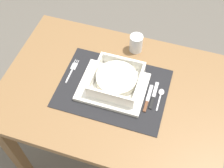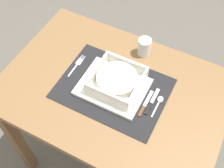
# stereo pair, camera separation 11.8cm
# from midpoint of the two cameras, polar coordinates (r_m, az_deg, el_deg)

# --- Properties ---
(ground_plane) EXTENTS (6.00, 6.00, 0.00)m
(ground_plane) POSITION_cam_midpoint_polar(r_m,az_deg,el_deg) (1.87, -1.73, -14.06)
(ground_plane) COLOR #59544C
(dining_table) EXTENTS (0.94, 0.65, 0.75)m
(dining_table) POSITION_cam_midpoint_polar(r_m,az_deg,el_deg) (1.30, -2.40, -4.02)
(dining_table) COLOR brown
(dining_table) RESTS_ON ground
(placemat) EXTENTS (0.45, 0.33, 0.00)m
(placemat) POSITION_cam_midpoint_polar(r_m,az_deg,el_deg) (1.20, -2.80, -0.98)
(placemat) COLOR black
(placemat) RESTS_ON dining_table
(serving_plate) EXTENTS (0.27, 0.21, 0.02)m
(serving_plate) POSITION_cam_midpoint_polar(r_m,az_deg,el_deg) (1.20, -2.36, -0.65)
(serving_plate) COLOR white
(serving_plate) RESTS_ON placemat
(porridge_bowl) EXTENTS (0.20, 0.20, 0.06)m
(porridge_bowl) POSITION_cam_midpoint_polar(r_m,az_deg,el_deg) (1.17, -1.97, 0.63)
(porridge_bowl) COLOR white
(porridge_bowl) RESTS_ON serving_plate
(fork) EXTENTS (0.02, 0.13, 0.00)m
(fork) POSITION_cam_midpoint_polar(r_m,az_deg,el_deg) (1.28, -10.39, 2.72)
(fork) COLOR silver
(fork) RESTS_ON placemat
(spoon) EXTENTS (0.02, 0.11, 0.01)m
(spoon) POSITION_cam_midpoint_polar(r_m,az_deg,el_deg) (1.18, 6.81, -2.22)
(spoon) COLOR silver
(spoon) RESTS_ON placemat
(butter_knife) EXTENTS (0.01, 0.14, 0.01)m
(butter_knife) POSITION_cam_midpoint_polar(r_m,az_deg,el_deg) (1.18, 5.34, -2.78)
(butter_knife) COLOR black
(butter_knife) RESTS_ON placemat
(bread_knife) EXTENTS (0.01, 0.13, 0.01)m
(bread_knife) POSITION_cam_midpoint_polar(r_m,az_deg,el_deg) (1.17, 4.17, -3.34)
(bread_knife) COLOR #59331E
(bread_knife) RESTS_ON placemat
(drinking_glass) EXTENTS (0.06, 0.06, 0.08)m
(drinking_glass) POSITION_cam_midpoint_polar(r_m,az_deg,el_deg) (1.31, 2.17, 7.73)
(drinking_glass) COLOR white
(drinking_glass) RESTS_ON dining_table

